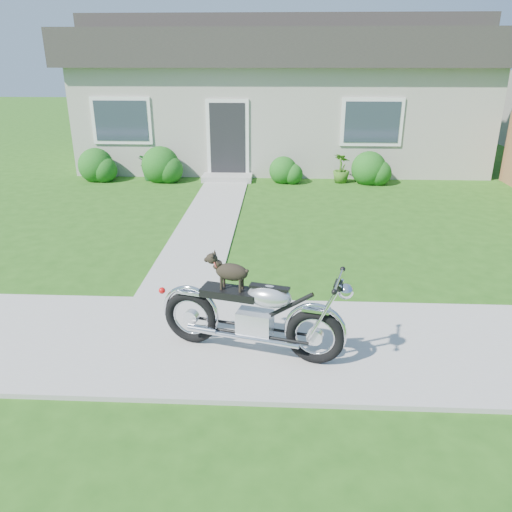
{
  "coord_description": "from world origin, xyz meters",
  "views": [
    {
      "loc": [
        -0.01,
        -5.28,
        3.26
      ],
      "look_at": [
        -0.31,
        1.0,
        0.75
      ],
      "focal_mm": 35.0,
      "sensor_mm": 36.0,
      "label": 1
    }
  ],
  "objects_px": {
    "house": "(282,93)",
    "motorcycle_with_dog": "(254,313)",
    "potted_plant_right": "(341,168)",
    "potted_plant_left": "(150,168)"
  },
  "relations": [
    {
      "from": "potted_plant_right",
      "to": "motorcycle_with_dog",
      "type": "relative_size",
      "value": 0.37
    },
    {
      "from": "house",
      "to": "potted_plant_left",
      "type": "bearing_deg",
      "value": -136.96
    },
    {
      "from": "house",
      "to": "motorcycle_with_dog",
      "type": "xyz_separation_m",
      "value": [
        -0.27,
        -12.26,
        -1.6
      ]
    },
    {
      "from": "house",
      "to": "motorcycle_with_dog",
      "type": "bearing_deg",
      "value": -91.28
    },
    {
      "from": "potted_plant_right",
      "to": "motorcycle_with_dog",
      "type": "height_order",
      "value": "motorcycle_with_dog"
    },
    {
      "from": "potted_plant_left",
      "to": "house",
      "type": "bearing_deg",
      "value": 43.04
    },
    {
      "from": "house",
      "to": "motorcycle_with_dog",
      "type": "height_order",
      "value": "house"
    },
    {
      "from": "house",
      "to": "potted_plant_right",
      "type": "distance_m",
      "value": 4.22
    },
    {
      "from": "potted_plant_right",
      "to": "motorcycle_with_dog",
      "type": "bearing_deg",
      "value": -102.6
    },
    {
      "from": "house",
      "to": "potted_plant_right",
      "type": "relative_size",
      "value": 15.54
    }
  ]
}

